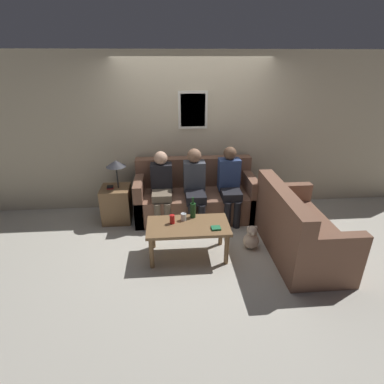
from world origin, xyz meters
The scene contains 14 objects.
ground_plane centered at (0.00, 0.00, 0.00)m, with size 16.00×16.00×0.00m, color beige.
wall_back centered at (0.00, 0.93, 1.30)m, with size 9.00×0.08×2.60m.
couch_main centered at (0.00, 0.50, 0.33)m, with size 1.95×0.83×0.94m.
couch_side centered at (1.28, -0.71, 0.33)m, with size 0.83×1.58×0.94m.
coffee_table centered at (-0.19, -0.66, 0.41)m, with size 1.08×0.57×0.48m.
side_table_with_lamp centered at (-1.29, 0.41, 0.34)m, with size 0.45×0.45×1.04m.
wine_bottle centered at (-0.11, -0.46, 0.59)m, with size 0.08×0.08×0.30m.
drinking_glass centered at (-0.24, -0.53, 0.53)m, with size 0.08×0.08×0.10m.
book_stack centered at (0.16, -0.79, 0.49)m, with size 0.12×0.11×0.02m.
soda_can centered at (-0.40, -0.60, 0.54)m, with size 0.07×0.07×0.12m.
person_left centered at (-0.54, 0.34, 0.64)m, with size 0.34×0.57×1.15m.
person_middle centered at (-0.02, 0.29, 0.66)m, with size 0.34×0.62×1.20m.
person_right centered at (0.55, 0.31, 0.66)m, with size 0.34×0.57×1.21m.
teddy_bear centered at (0.71, -0.56, 0.15)m, with size 0.22×0.22×0.35m.
Camera 1 is at (-0.42, -4.06, 2.48)m, focal length 28.00 mm.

